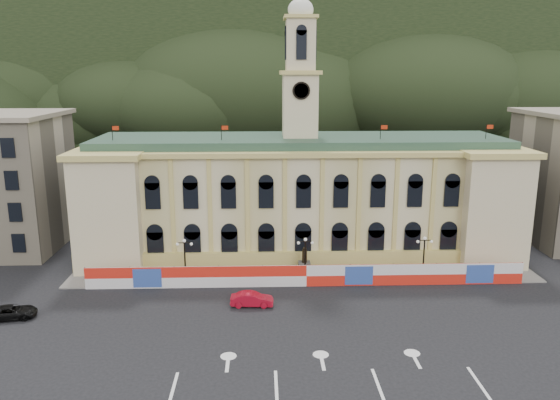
{
  "coord_description": "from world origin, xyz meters",
  "views": [
    {
      "loc": [
        -5.0,
        -43.31,
        24.0
      ],
      "look_at": [
        -2.92,
        18.0,
        9.45
      ],
      "focal_mm": 35.0,
      "sensor_mm": 36.0,
      "label": 1
    }
  ],
  "objects_px": {
    "lamp_center": "(305,255)",
    "black_suv": "(11,312)",
    "red_sedan": "(252,299)",
    "statue": "(304,267)"
  },
  "relations": [
    {
      "from": "lamp_center",
      "to": "black_suv",
      "type": "relative_size",
      "value": 0.99
    },
    {
      "from": "lamp_center",
      "to": "red_sedan",
      "type": "height_order",
      "value": "lamp_center"
    },
    {
      "from": "lamp_center",
      "to": "red_sedan",
      "type": "relative_size",
      "value": 1.14
    },
    {
      "from": "lamp_center",
      "to": "black_suv",
      "type": "height_order",
      "value": "lamp_center"
    },
    {
      "from": "statue",
      "to": "lamp_center",
      "type": "bearing_deg",
      "value": -90.0
    },
    {
      "from": "statue",
      "to": "lamp_center",
      "type": "height_order",
      "value": "lamp_center"
    },
    {
      "from": "statue",
      "to": "lamp_center",
      "type": "relative_size",
      "value": 0.72
    },
    {
      "from": "statue",
      "to": "red_sedan",
      "type": "height_order",
      "value": "statue"
    },
    {
      "from": "black_suv",
      "to": "lamp_center",
      "type": "bearing_deg",
      "value": -83.48
    },
    {
      "from": "statue",
      "to": "red_sedan",
      "type": "relative_size",
      "value": 0.82
    }
  ]
}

